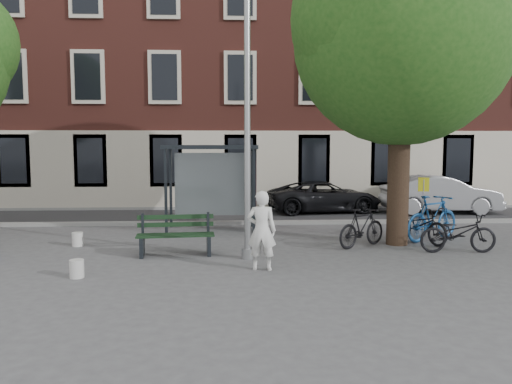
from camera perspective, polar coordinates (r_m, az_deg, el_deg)
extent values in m
plane|color=#4C4C4F|center=(11.61, -0.97, -7.64)|extent=(90.00, 90.00, 0.00)
cube|color=#28282B|center=(18.50, -1.66, -2.74)|extent=(40.00, 4.00, 0.01)
cube|color=gray|center=(16.51, -1.52, -3.53)|extent=(40.00, 0.25, 0.12)
cube|color=gray|center=(20.47, -1.77, -1.80)|extent=(40.00, 0.25, 0.12)
cube|color=brown|center=(24.71, -1.99, 15.59)|extent=(30.00, 8.00, 14.00)
cylinder|color=#9EA0A3|center=(11.32, -0.99, 7.32)|extent=(0.14, 0.14, 6.00)
cylinder|color=#9EA0A3|center=(11.59, -0.97, -7.06)|extent=(0.28, 0.28, 0.24)
cylinder|color=black|center=(13.56, 15.96, 1.30)|extent=(0.56, 0.56, 3.40)
sphere|color=#215118|center=(13.82, 16.37, 16.79)|extent=(5.60, 5.60, 5.60)
sphere|color=#215118|center=(14.59, 19.39, 18.08)|extent=(3.92, 3.92, 3.92)
sphere|color=#215118|center=(13.37, 13.43, 18.57)|extent=(4.20, 4.20, 4.20)
sphere|color=#215118|center=(13.20, 18.67, 19.96)|extent=(3.64, 3.64, 3.64)
cube|color=#1E2328|center=(14.90, -10.27, 0.03)|extent=(0.08, 0.08, 2.50)
cube|color=#1E2328|center=(14.79, -0.23, 0.08)|extent=(0.08, 0.08, 2.50)
cube|color=#1E2328|center=(16.09, -9.72, 0.43)|extent=(0.08, 0.08, 2.50)
cube|color=#1E2328|center=(15.98, -0.43, 0.47)|extent=(0.08, 0.08, 2.50)
cube|color=#1E2328|center=(15.33, -5.22, 5.14)|extent=(2.85, 1.45, 0.12)
cube|color=#8C999E|center=(15.97, -5.09, 0.90)|extent=(2.34, 0.04, 2.00)
cube|color=#1E2328|center=(15.38, -0.33, 0.74)|extent=(0.12, 1.14, 2.12)
cube|color=#D84C19|center=(15.38, -0.07, 0.75)|extent=(0.02, 0.90, 1.62)
imported|color=white|center=(10.45, 0.65, -4.42)|extent=(0.67, 0.50, 1.68)
cube|color=#1E2328|center=(12.10, -12.89, -6.10)|extent=(0.13, 0.58, 0.47)
cube|color=#1E2328|center=(12.07, -5.42, -6.03)|extent=(0.13, 0.58, 0.47)
cube|color=black|center=(11.83, -9.20, -5.04)|extent=(1.83, 0.29, 0.04)
cube|color=black|center=(12.01, -9.18, -4.88)|extent=(1.83, 0.29, 0.04)
cube|color=black|center=(12.20, -9.16, -4.73)|extent=(1.83, 0.29, 0.04)
cube|color=black|center=(12.27, -9.16, -3.68)|extent=(1.82, 0.21, 0.10)
cube|color=black|center=(12.24, -9.18, -2.81)|extent=(1.82, 0.21, 0.10)
imported|color=black|center=(13.13, 22.09, -4.36)|extent=(1.88, 0.72, 0.97)
imported|color=navy|center=(14.52, 19.52, -2.79)|extent=(2.10, 1.60, 1.26)
imported|color=black|center=(14.14, 18.20, -3.52)|extent=(1.41, 1.98, 0.99)
imported|color=black|center=(13.12, 12.01, -4.00)|extent=(1.65, 1.35, 1.01)
imported|color=black|center=(19.69, 7.81, -0.52)|extent=(4.61, 2.56, 1.22)
imported|color=#9D9FA5|center=(20.48, 20.30, -0.26)|extent=(4.45, 1.64, 1.45)
cylinder|color=silver|center=(10.58, -19.80, -8.25)|extent=(0.36, 0.36, 0.36)
cylinder|color=silver|center=(13.80, -19.72, -5.11)|extent=(0.35, 0.35, 0.36)
cylinder|color=#9EA0A3|center=(14.67, 18.53, -1.89)|extent=(0.04, 0.04, 1.67)
cube|color=yellow|center=(14.60, 18.62, 0.82)|extent=(0.30, 0.09, 0.39)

